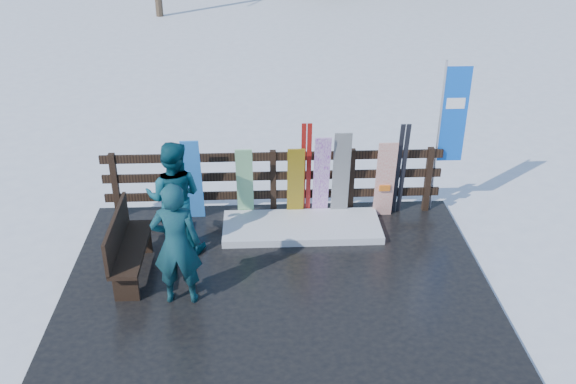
{
  "coord_description": "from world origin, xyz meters",
  "views": [
    {
      "loc": [
        -0.19,
        -7.31,
        5.45
      ],
      "look_at": [
        0.19,
        1.0,
        1.1
      ],
      "focal_mm": 40.0,
      "sensor_mm": 36.0,
      "label": 1
    }
  ],
  "objects_px": {
    "snowboard_3": "(321,177)",
    "person_back": "(174,198)",
    "rental_flag": "(450,121)",
    "person_front": "(176,244)",
    "snowboard_5": "(385,180)",
    "snowboard_0": "(193,180)",
    "bench": "(126,245)",
    "snowboard_4": "(341,176)",
    "snowboard_2": "(296,183)",
    "snowboard_1": "(245,184)"
  },
  "relations": [
    {
      "from": "snowboard_2",
      "to": "snowboard_5",
      "type": "relative_size",
      "value": 0.98
    },
    {
      "from": "snowboard_2",
      "to": "snowboard_1",
      "type": "bearing_deg",
      "value": 180.0
    },
    {
      "from": "snowboard_1",
      "to": "snowboard_4",
      "type": "relative_size",
      "value": 0.88
    },
    {
      "from": "snowboard_0",
      "to": "snowboard_2",
      "type": "relative_size",
      "value": 1.13
    },
    {
      "from": "bench",
      "to": "person_front",
      "type": "bearing_deg",
      "value": -37.36
    },
    {
      "from": "snowboard_1",
      "to": "snowboard_0",
      "type": "bearing_deg",
      "value": 180.0
    },
    {
      "from": "person_back",
      "to": "person_front",
      "type": "bearing_deg",
      "value": 104.86
    },
    {
      "from": "person_back",
      "to": "snowboard_5",
      "type": "bearing_deg",
      "value": -158.75
    },
    {
      "from": "snowboard_2",
      "to": "person_front",
      "type": "bearing_deg",
      "value": -128.26
    },
    {
      "from": "snowboard_0",
      "to": "person_front",
      "type": "xyz_separation_m",
      "value": [
        -0.02,
        -2.13,
        0.13
      ]
    },
    {
      "from": "snowboard_3",
      "to": "person_back",
      "type": "relative_size",
      "value": 0.88
    },
    {
      "from": "snowboard_0",
      "to": "snowboard_5",
      "type": "distance_m",
      "value": 3.12
    },
    {
      "from": "snowboard_4",
      "to": "person_back",
      "type": "bearing_deg",
      "value": -162.22
    },
    {
      "from": "snowboard_5",
      "to": "person_front",
      "type": "height_order",
      "value": "person_front"
    },
    {
      "from": "snowboard_4",
      "to": "person_back",
      "type": "relative_size",
      "value": 0.89
    },
    {
      "from": "snowboard_0",
      "to": "person_back",
      "type": "distance_m",
      "value": 0.87
    },
    {
      "from": "snowboard_2",
      "to": "snowboard_0",
      "type": "bearing_deg",
      "value": 180.0
    },
    {
      "from": "snowboard_0",
      "to": "snowboard_3",
      "type": "height_order",
      "value": "snowboard_3"
    },
    {
      "from": "snowboard_1",
      "to": "rental_flag",
      "type": "bearing_deg",
      "value": 4.63
    },
    {
      "from": "snowboard_0",
      "to": "rental_flag",
      "type": "relative_size",
      "value": 0.59
    },
    {
      "from": "person_back",
      "to": "snowboard_1",
      "type": "bearing_deg",
      "value": -133.93
    },
    {
      "from": "bench",
      "to": "rental_flag",
      "type": "bearing_deg",
      "value": 19.66
    },
    {
      "from": "snowboard_5",
      "to": "bench",
      "type": "bearing_deg",
      "value": -159.03
    },
    {
      "from": "bench",
      "to": "snowboard_0",
      "type": "bearing_deg",
      "value": 61.26
    },
    {
      "from": "rental_flag",
      "to": "person_front",
      "type": "distance_m",
      "value": 4.88
    },
    {
      "from": "snowboard_4",
      "to": "rental_flag",
      "type": "height_order",
      "value": "rental_flag"
    },
    {
      "from": "snowboard_2",
      "to": "snowboard_5",
      "type": "bearing_deg",
      "value": 0.0
    },
    {
      "from": "snowboard_0",
      "to": "snowboard_3",
      "type": "distance_m",
      "value": 2.08
    },
    {
      "from": "snowboard_3",
      "to": "snowboard_5",
      "type": "distance_m",
      "value": 1.05
    },
    {
      "from": "snowboard_1",
      "to": "snowboard_3",
      "type": "xyz_separation_m",
      "value": [
        1.24,
        0.0,
        0.09
      ]
    },
    {
      "from": "snowboard_2",
      "to": "snowboard_3",
      "type": "xyz_separation_m",
      "value": [
        0.42,
        0.0,
        0.1
      ]
    },
    {
      "from": "bench",
      "to": "person_front",
      "type": "height_order",
      "value": "person_front"
    },
    {
      "from": "bench",
      "to": "person_back",
      "type": "distance_m",
      "value": 1.0
    },
    {
      "from": "snowboard_1",
      "to": "snowboard_3",
      "type": "height_order",
      "value": "snowboard_3"
    },
    {
      "from": "snowboard_0",
      "to": "snowboard_5",
      "type": "relative_size",
      "value": 1.1
    },
    {
      "from": "bench",
      "to": "rental_flag",
      "type": "xyz_separation_m",
      "value": [
        5.0,
        1.79,
        1.09
      ]
    },
    {
      "from": "rental_flag",
      "to": "person_front",
      "type": "relative_size",
      "value": 1.47
    },
    {
      "from": "snowboard_0",
      "to": "snowboard_4",
      "type": "height_order",
      "value": "snowboard_4"
    },
    {
      "from": "snowboard_2",
      "to": "person_back",
      "type": "height_order",
      "value": "person_back"
    },
    {
      "from": "rental_flag",
      "to": "person_front",
      "type": "height_order",
      "value": "rental_flag"
    },
    {
      "from": "snowboard_5",
      "to": "person_back",
      "type": "xyz_separation_m",
      "value": [
        -3.32,
        -0.83,
        0.2
      ]
    },
    {
      "from": "snowboard_1",
      "to": "rental_flag",
      "type": "distance_m",
      "value": 3.47
    },
    {
      "from": "bench",
      "to": "snowboard_4",
      "type": "distance_m",
      "value": 3.58
    },
    {
      "from": "snowboard_1",
      "to": "person_front",
      "type": "relative_size",
      "value": 0.78
    },
    {
      "from": "snowboard_1",
      "to": "person_front",
      "type": "distance_m",
      "value": 2.31
    },
    {
      "from": "bench",
      "to": "snowboard_1",
      "type": "xyz_separation_m",
      "value": [
        1.66,
        1.52,
        0.16
      ]
    },
    {
      "from": "rental_flag",
      "to": "snowboard_4",
      "type": "bearing_deg",
      "value": -171.33
    },
    {
      "from": "snowboard_5",
      "to": "person_back",
      "type": "height_order",
      "value": "person_back"
    },
    {
      "from": "person_front",
      "to": "snowboard_3",
      "type": "bearing_deg",
      "value": -133.83
    },
    {
      "from": "snowboard_4",
      "to": "snowboard_5",
      "type": "distance_m",
      "value": 0.73
    }
  ]
}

